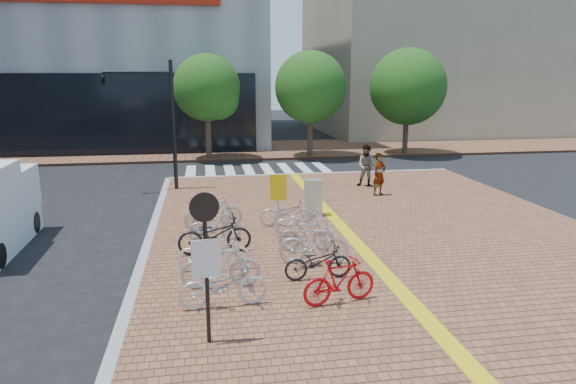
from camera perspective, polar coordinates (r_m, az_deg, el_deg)
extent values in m
plane|color=black|center=(13.57, 0.93, -8.36)|extent=(120.00, 120.00, 0.00)
cube|color=brown|center=(10.33, 23.74, -16.27)|extent=(14.00, 34.00, 0.15)
cube|color=gold|center=(9.82, 18.66, -16.89)|extent=(0.40, 34.00, 0.01)
cube|color=gray|center=(25.47, 2.76, 1.94)|extent=(14.00, 0.25, 0.15)
cube|color=brown|center=(33.87, -5.44, 4.65)|extent=(70.00, 8.00, 0.15)
cube|color=gray|center=(49.01, 15.83, 17.24)|extent=(20.00, 18.00, 18.00)
cube|color=silver|center=(26.90, -10.76, 2.17)|extent=(0.50, 4.00, 0.01)
cube|color=silver|center=(26.90, -8.63, 2.25)|extent=(0.50, 4.00, 0.01)
cube|color=silver|center=(26.92, -6.50, 2.32)|extent=(0.50, 4.00, 0.01)
cube|color=silver|center=(26.99, -4.38, 2.40)|extent=(0.50, 4.00, 0.01)
cube|color=silver|center=(27.09, -2.27, 2.46)|extent=(0.50, 4.00, 0.01)
cube|color=silver|center=(27.23, -0.18, 2.53)|extent=(0.50, 4.00, 0.01)
cube|color=silver|center=(27.41, 1.88, 2.59)|extent=(0.50, 4.00, 0.01)
cube|color=silver|center=(27.62, 3.92, 2.65)|extent=(0.50, 4.00, 0.01)
cylinder|color=#38281E|center=(30.14, -8.84, 6.16)|extent=(0.32, 0.32, 2.60)
sphere|color=#194714|center=(29.95, -9.02, 11.39)|extent=(3.80, 3.80, 3.80)
sphere|color=#194714|center=(29.68, -7.80, 10.26)|extent=(2.40, 2.40, 2.40)
cylinder|color=#38281E|center=(30.79, 2.47, 6.44)|extent=(0.32, 0.32, 2.60)
sphere|color=#194714|center=(30.60, 2.52, 11.57)|extent=(4.20, 4.20, 4.20)
sphere|color=#194714|center=(30.46, 3.75, 10.42)|extent=(2.40, 2.40, 2.40)
cylinder|color=#38281E|center=(32.54, 12.93, 6.48)|extent=(0.32, 0.32, 2.60)
sphere|color=#194714|center=(32.37, 13.18, 11.32)|extent=(4.60, 4.60, 4.60)
sphere|color=#194714|center=(32.34, 14.33, 10.20)|extent=(2.40, 2.40, 2.40)
imported|color=silver|center=(10.96, -7.20, -10.22)|extent=(1.91, 0.79, 0.98)
imported|color=#B5B6BA|center=(11.86, -7.52, -8.09)|extent=(1.82, 0.54, 1.09)
imported|color=white|center=(12.95, -8.22, -6.60)|extent=(1.84, 0.71, 0.95)
imported|color=black|center=(14.14, -8.14, -4.69)|extent=(2.07, 0.90, 1.05)
imported|color=#BBBAC0|center=(15.14, -8.15, -3.74)|extent=(1.58, 0.51, 0.94)
imported|color=#B6B5BA|center=(16.25, -8.28, -2.27)|extent=(1.90, 0.83, 1.11)
imported|color=red|center=(11.09, 5.74, -9.80)|extent=(1.74, 0.81, 1.01)
imported|color=black|center=(12.32, 3.35, -7.76)|extent=(1.66, 0.65, 0.86)
imported|color=#B9B9BE|center=(13.23, 2.91, -5.74)|extent=(1.88, 0.80, 1.09)
imported|color=#A8A8AC|center=(14.23, 2.09, -4.72)|extent=(1.58, 0.63, 0.93)
imported|color=silver|center=(15.50, 1.51, -3.33)|extent=(1.67, 0.59, 0.88)
imported|color=#B9B9BE|center=(16.52, -0.19, -2.27)|extent=(1.72, 0.67, 0.89)
imported|color=gray|center=(20.94, 10.10, 1.96)|extent=(0.75, 0.64, 1.72)
imported|color=#4F5665|center=(22.48, 8.79, 2.89)|extent=(1.10, 1.00, 1.83)
cube|color=#B6B6BB|center=(17.66, 2.81, -0.63)|extent=(0.60, 0.44, 1.28)
cylinder|color=#B7B7BC|center=(15.65, -1.11, -1.41)|extent=(0.07, 0.07, 1.80)
cube|color=yellow|center=(15.48, -1.09, 0.52)|extent=(0.50, 0.05, 0.80)
cylinder|color=black|center=(9.30, -9.04, -8.56)|extent=(0.09, 0.09, 2.80)
cylinder|color=black|center=(8.88, -9.30, -1.68)|extent=(0.52, 0.13, 0.52)
cube|color=silver|center=(9.16, -9.09, -7.33)|extent=(0.51, 0.13, 0.70)
cylinder|color=black|center=(22.10, -12.61, 7.19)|extent=(0.16, 0.16, 5.36)
cylinder|color=black|center=(22.12, -16.44, 12.66)|extent=(2.68, 0.11, 0.11)
imported|color=black|center=(22.31, -19.88, 11.74)|extent=(0.24, 1.11, 0.45)
cylinder|color=black|center=(18.17, -26.42, -3.07)|extent=(0.22, 0.69, 0.68)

